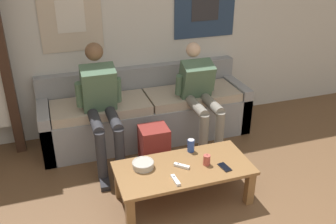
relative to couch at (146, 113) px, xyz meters
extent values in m
cube|color=silver|center=(-0.08, 0.35, 0.98)|extent=(10.00, 0.05, 2.55)
cube|color=beige|center=(-0.72, 0.32, 1.11)|extent=(0.66, 0.01, 0.76)
cube|color=silver|center=(-0.72, 0.31, 1.11)|extent=(0.30, 0.01, 0.34)
cube|color=navy|center=(0.84, 0.32, 1.12)|extent=(0.77, 0.01, 0.73)
cube|color=#2D2D33|center=(0.84, 0.31, 1.12)|extent=(0.35, 0.01, 0.33)
cube|color=#382319|center=(-1.43, 0.13, 0.73)|extent=(0.10, 0.10, 2.05)
cube|color=gray|center=(0.00, 0.26, 0.10)|extent=(2.39, 0.13, 0.78)
cube|color=gray|center=(0.00, -0.08, -0.07)|extent=(2.39, 0.56, 0.44)
cube|color=gray|center=(-1.13, -0.08, -0.01)|extent=(0.12, 0.56, 0.56)
cube|color=gray|center=(1.13, -0.08, -0.01)|extent=(0.12, 0.56, 0.56)
cube|color=#B2A38E|center=(-0.54, -0.08, 0.20)|extent=(1.05, 0.52, 0.10)
cube|color=#B2A38E|center=(0.54, -0.08, 0.20)|extent=(1.05, 0.52, 0.10)
cube|color=olive|center=(0.00, -1.25, 0.05)|extent=(1.20, 0.57, 0.03)
cube|color=olive|center=(-0.55, -1.01, -0.13)|extent=(0.07, 0.07, 0.33)
cube|color=olive|center=(0.54, -1.01, -0.13)|extent=(0.07, 0.07, 0.33)
cube|color=olive|center=(-0.55, -1.48, -0.13)|extent=(0.07, 0.07, 0.33)
cube|color=olive|center=(0.54, -1.48, -0.13)|extent=(0.07, 0.07, 0.33)
cylinder|color=#2D2D33|center=(-0.65, -0.51, 0.25)|extent=(0.11, 0.42, 0.11)
cylinder|color=#2D2D33|center=(-0.65, -0.72, -0.01)|extent=(0.10, 0.10, 0.51)
cube|color=#232328|center=(-0.65, -0.79, -0.27)|extent=(0.11, 0.25, 0.05)
cylinder|color=#2D2D33|center=(-0.47, -0.51, 0.25)|extent=(0.11, 0.42, 0.11)
cylinder|color=#2D2D33|center=(-0.47, -0.72, -0.01)|extent=(0.10, 0.10, 0.51)
cube|color=#232328|center=(-0.47, -0.79, -0.27)|extent=(0.11, 0.25, 0.05)
cube|color=#4C6B51|center=(-0.56, -0.24, 0.48)|extent=(0.34, 0.34, 0.53)
sphere|color=brown|center=(-0.56, -0.15, 0.84)|extent=(0.18, 0.18, 0.18)
cylinder|color=#4C6B51|center=(-0.75, -0.24, 0.44)|extent=(0.08, 0.11, 0.28)
cylinder|color=#4C6B51|center=(-0.37, -0.24, 0.44)|extent=(0.08, 0.11, 0.28)
cylinder|color=gray|center=(0.42, -0.50, 0.25)|extent=(0.11, 0.40, 0.11)
cylinder|color=gray|center=(0.42, -0.71, -0.01)|extent=(0.10, 0.10, 0.51)
cube|color=#232328|center=(0.42, -0.78, -0.27)|extent=(0.11, 0.25, 0.05)
cylinder|color=gray|center=(0.60, -0.50, 0.25)|extent=(0.11, 0.40, 0.11)
cylinder|color=gray|center=(0.60, -0.71, -0.01)|extent=(0.10, 0.10, 0.51)
cube|color=#232328|center=(0.60, -0.78, -0.27)|extent=(0.11, 0.25, 0.05)
cube|color=#4C6B51|center=(0.51, -0.24, 0.44)|extent=(0.35, 0.35, 0.47)
sphere|color=beige|center=(0.51, -0.13, 0.76)|extent=(0.16, 0.16, 0.16)
cylinder|color=#4C6B51|center=(0.32, -0.23, 0.41)|extent=(0.08, 0.12, 0.24)
cylinder|color=#4C6B51|center=(0.71, -0.23, 0.41)|extent=(0.08, 0.12, 0.24)
cube|color=maroon|center=(-0.10, -0.66, -0.06)|extent=(0.29, 0.26, 0.46)
cube|color=maroon|center=(-0.11, -0.78, -0.17)|extent=(0.20, 0.09, 0.21)
cylinder|color=#B7B2A8|center=(-0.35, -1.14, 0.09)|extent=(0.19, 0.19, 0.06)
torus|color=#B7B2A8|center=(-0.35, -1.14, 0.12)|extent=(0.19, 0.19, 0.02)
cylinder|color=#B24C42|center=(0.20, -1.28, 0.11)|extent=(0.06, 0.06, 0.10)
cylinder|color=black|center=(0.20, -1.28, 0.17)|extent=(0.00, 0.00, 0.01)
cylinder|color=#28479E|center=(0.15, -1.03, 0.12)|extent=(0.07, 0.07, 0.12)
cylinder|color=silver|center=(0.15, -1.03, 0.19)|extent=(0.06, 0.06, 0.00)
cube|color=white|center=(-0.14, -1.42, 0.08)|extent=(0.04, 0.15, 0.02)
cylinder|color=#333842|center=(-0.14, -1.39, 0.09)|extent=(0.01, 0.01, 0.00)
cube|color=white|center=(-0.02, -1.24, 0.08)|extent=(0.13, 0.12, 0.02)
cylinder|color=#333842|center=(-0.05, -1.22, 0.09)|extent=(0.01, 0.01, 0.00)
cube|color=black|center=(0.33, -1.37, 0.07)|extent=(0.09, 0.14, 0.01)
cube|color=black|center=(0.33, -1.37, 0.07)|extent=(0.08, 0.13, 0.00)
camera|label=1|loc=(-1.00, -3.80, 1.95)|focal=40.00mm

